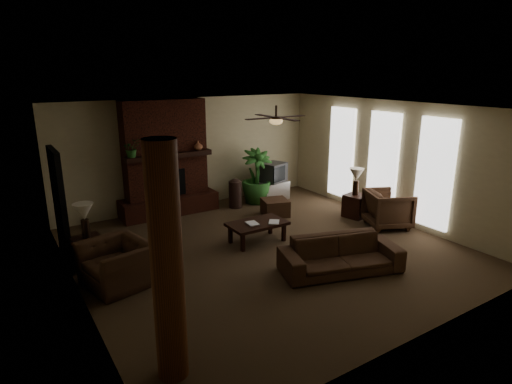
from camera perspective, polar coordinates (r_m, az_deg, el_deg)
room_shell at (r=8.12m, az=1.52°, el=1.37°), size 7.00×7.00×7.00m
fireplace at (r=10.63m, az=-11.94°, el=3.20°), size 2.40×0.70×2.80m
windows at (r=10.55m, az=16.65°, el=3.85°), size 0.08×3.65×2.35m
log_column at (r=4.82m, az=-11.86°, el=-9.63°), size 0.36×0.36×2.80m
doorway at (r=8.70m, az=-24.84°, el=-1.55°), size 0.10×1.00×2.10m
ceiling_fan at (r=8.38m, az=2.71°, el=9.68°), size 1.35×1.35×0.37m
sofa at (r=7.70m, az=11.33°, el=-7.56°), size 2.22×1.22×0.83m
armchair_left at (r=7.46m, az=-18.17°, el=-8.29°), size 0.95×1.24×0.97m
armchair_right at (r=10.09m, az=17.32°, el=-1.95°), size 1.15×1.18×0.93m
coffee_table at (r=8.81m, az=0.17°, el=-4.45°), size 1.20×0.70×0.43m
ottoman at (r=10.48m, az=2.58°, el=-2.07°), size 0.75×0.75×0.40m
tv_stand at (r=11.72m, az=2.25°, el=0.17°), size 0.91×0.60×0.50m
tv at (r=11.65m, az=2.41°, el=2.66°), size 0.78×0.71×0.52m
floor_vase at (r=11.02m, az=-2.79°, el=0.10°), size 0.34×0.34×0.77m
floor_plant at (r=11.40m, az=0.06°, el=0.55°), size 1.01×1.55×0.82m
side_table_left at (r=8.38m, az=-21.58°, el=-7.46°), size 0.55×0.55×0.55m
lamp_left at (r=8.12m, az=-22.08°, el=-2.78°), size 0.45×0.45×0.65m
side_table_right at (r=10.62m, az=13.25°, el=-1.82°), size 0.60×0.60×0.55m
lamp_right at (r=10.46m, az=13.32°, el=2.05°), size 0.37×0.37×0.65m
mantel_plant at (r=9.98m, az=-16.35°, el=5.40°), size 0.46×0.49×0.33m
mantel_vase at (r=10.57m, az=-7.76°, el=6.18°), size 0.27×0.28×0.22m
book_a at (r=8.60m, az=-1.16°, el=-3.53°), size 0.22×0.05×0.29m
book_b at (r=8.74m, az=1.75°, el=-3.20°), size 0.18×0.15×0.29m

